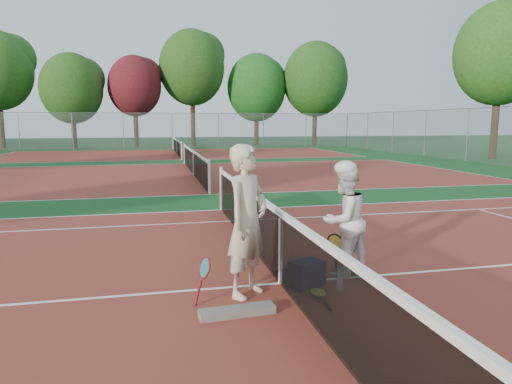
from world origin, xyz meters
TOP-DOWN VIEW (x-y plane):
  - ground at (0.00, 0.00)m, footprint 130.00×130.00m
  - court_main at (0.00, 0.00)m, footprint 23.77×10.97m
  - court_far_a at (0.00, 13.50)m, footprint 23.77×10.97m
  - court_far_b at (0.00, 27.00)m, footprint 23.77×10.97m
  - net_main at (0.00, 0.00)m, footprint 0.10×10.98m
  - net_far_a at (0.00, 13.50)m, footprint 0.10×10.98m
  - net_far_b at (0.00, 27.00)m, footprint 0.10×10.98m
  - fence_back at (0.00, 34.00)m, footprint 32.00×0.06m
  - player_a at (-0.52, -0.29)m, footprint 0.83×0.83m
  - player_b at (1.00, 0.20)m, footprint 0.96×0.88m
  - racket_red at (-1.09, -0.46)m, footprint 0.30×0.33m
  - racket_black_held at (0.92, 0.31)m, footprint 0.34×0.33m
  - racket_spare at (0.34, -0.58)m, footprint 0.29×0.61m
  - sports_bag_navy at (0.32, -0.16)m, footprint 0.51×0.43m
  - sports_bag_purple at (0.18, -0.07)m, footprint 0.33×0.33m
  - net_cover_canvas at (-0.77, -0.90)m, footprint 0.89×0.27m
  - water_bottle at (0.70, -0.42)m, footprint 0.09×0.09m
  - tree_back_1 at (-8.29, 36.65)m, footprint 5.24×5.24m
  - tree_back_maroon at (-3.07, 37.09)m, footprint 4.68×4.68m
  - tree_back_3 at (2.12, 37.93)m, footprint 6.05×6.05m
  - tree_back_4 at (8.30, 38.10)m, footprint 5.65×5.65m
  - tree_back_5 at (13.83, 36.81)m, footprint 6.20×6.20m
  - tree_right_1 at (18.58, 18.20)m, footprint 5.28×5.28m

SIDE VIEW (x-z plane):
  - ground at x=0.00m, z-range 0.00..0.00m
  - court_main at x=0.00m, z-range 0.00..0.01m
  - court_far_a at x=0.00m, z-range 0.00..0.01m
  - court_far_b at x=0.00m, z-range 0.00..0.01m
  - racket_spare at x=0.34m, z-range 0.00..0.09m
  - net_cover_canvas at x=-0.77m, z-range 0.00..0.09m
  - sports_bag_purple at x=0.18m, z-range 0.00..0.22m
  - water_bottle at x=0.70m, z-range 0.00..0.30m
  - sports_bag_navy at x=0.32m, z-range 0.00..0.34m
  - racket_red at x=-1.09m, z-range 0.00..0.58m
  - racket_black_held at x=0.92m, z-range 0.00..0.58m
  - net_main at x=0.00m, z-range 0.00..1.02m
  - net_far_a at x=0.00m, z-range 0.00..1.02m
  - net_far_b at x=0.00m, z-range 0.00..1.02m
  - player_b at x=1.00m, z-range 0.00..1.60m
  - player_a at x=-0.52m, z-range 0.00..1.93m
  - fence_back at x=0.00m, z-range 0.00..3.00m
  - tree_back_1 at x=-8.29m, z-range 1.03..9.14m
  - tree_back_maroon at x=-3.07m, z-range 1.35..9.47m
  - tree_back_4 at x=8.30m, z-range 1.13..9.92m
  - tree_right_1 at x=18.58m, z-range 1.58..10.84m
  - tree_back_5 at x=13.83m, z-range 1.37..11.26m
  - tree_back_3 at x=2.12m, z-range 1.86..12.57m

